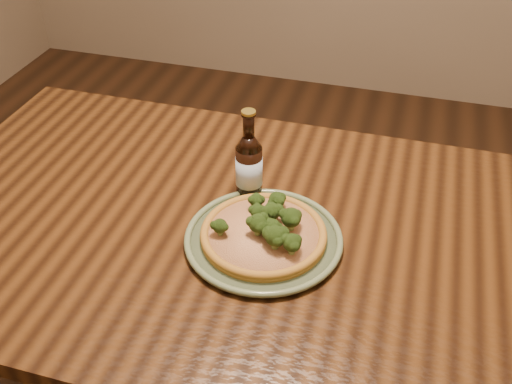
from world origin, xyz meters
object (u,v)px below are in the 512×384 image
(table, at_px, (263,262))
(beer_bottle, at_px, (249,166))
(plate, at_px, (263,239))
(pizza, at_px, (265,232))

(table, distance_m, beer_bottle, 0.22)
(plate, xyz_separation_m, pizza, (0.00, 0.00, 0.02))
(pizza, height_order, beer_bottle, beer_bottle)
(pizza, bearing_deg, plate, -153.46)
(table, xyz_separation_m, beer_bottle, (-0.06, 0.11, 0.17))
(table, bearing_deg, pizza, -70.39)
(table, bearing_deg, beer_bottle, 120.09)
(plate, distance_m, beer_bottle, 0.18)
(plate, height_order, beer_bottle, beer_bottle)
(plate, bearing_deg, pizza, 26.54)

